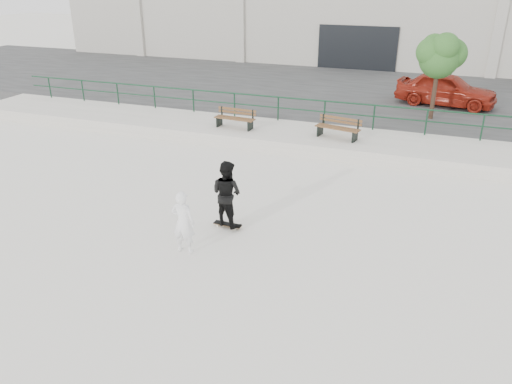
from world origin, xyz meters
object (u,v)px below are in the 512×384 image
at_px(skateboard, 228,224).
at_px(standing_skater, 227,193).
at_px(red_car, 446,89).
at_px(tree, 440,54).
at_px(bench_left, 235,118).
at_px(bench_right, 338,128).
at_px(seated_skater, 183,222).

relative_size(skateboard, standing_skater, 0.44).
xyz_separation_m(red_car, skateboard, (-5.15, -13.97, -1.19)).
bearing_deg(tree, skateboard, -112.48).
bearing_deg(red_car, skateboard, 170.12).
bearing_deg(skateboard, tree, 69.90).
xyz_separation_m(bench_left, tree, (7.42, 4.21, 2.33)).
relative_size(bench_left, red_car, 0.38).
distance_m(bench_left, bench_right, 4.19).
bearing_deg(skateboard, standing_skater, 92.38).
relative_size(skateboard, seated_skater, 0.48).
xyz_separation_m(bench_left, skateboard, (2.72, -7.15, -0.81)).
bearing_deg(tree, standing_skater, -112.48).
xyz_separation_m(skateboard, seated_skater, (-0.48, -1.56, 0.74)).
height_order(tree, skateboard, tree).
relative_size(bench_right, tree, 0.49).
height_order(bench_left, standing_skater, standing_skater).
distance_m(skateboard, seated_skater, 1.79).
height_order(red_car, standing_skater, red_car).
xyz_separation_m(bench_right, skateboard, (-1.47, -7.25, -0.82)).
distance_m(bench_right, red_car, 7.67).
bearing_deg(red_car, seated_skater, 170.45).
relative_size(tree, seated_skater, 2.23).
xyz_separation_m(bench_right, standing_skater, (-1.47, -7.25, 0.10)).
height_order(bench_left, red_car, red_car).
bearing_deg(bench_left, skateboard, -65.35).
bearing_deg(bench_left, seated_skater, -71.72).
bearing_deg(bench_right, skateboard, -89.43).
bearing_deg(bench_right, seated_skater, -90.43).
height_order(bench_right, red_car, red_car).
bearing_deg(standing_skater, red_car, -93.78).
distance_m(red_car, skateboard, 14.94).
bearing_deg(red_car, bench_right, 161.61).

